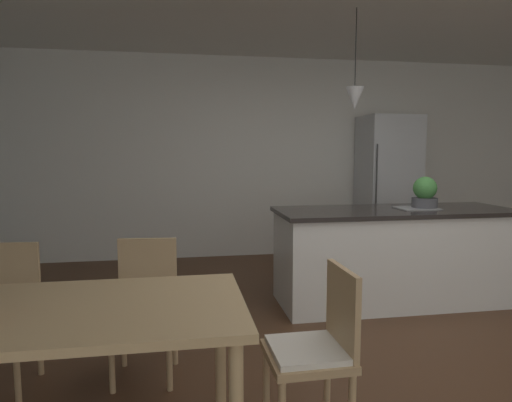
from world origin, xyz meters
TOP-DOWN VIEW (x-y plane):
  - ground_plane at (0.00, 0.00)m, footprint 10.00×8.40m
  - wall_back_kitchen at (0.00, 3.26)m, footprint 10.00×0.12m
  - dining_table at (-2.19, -0.79)m, footprint 1.90×0.87m
  - chair_far_left at (-2.61, 0.01)m, footprint 0.43×0.43m
  - chair_kitchen_end at (-0.87, -0.79)m, footprint 0.41×0.41m
  - chair_far_right at (-1.76, 0.01)m, footprint 0.43×0.43m
  - kitchen_island at (0.48, 1.04)m, footprint 2.25×0.83m
  - refrigerator at (1.28, 2.86)m, footprint 0.72×0.67m
  - pendant_over_island_main at (0.04, 1.04)m, footprint 0.16×0.16m
  - potted_plant_on_island at (0.77, 1.04)m, footprint 0.24×0.24m

SIDE VIEW (x-z plane):
  - ground_plane at x=0.00m, z-range -0.04..0.00m
  - kitchen_island at x=0.48m, z-range 0.01..0.92m
  - chair_far_left at x=-2.61m, z-range 0.04..0.91m
  - chair_kitchen_end at x=-0.87m, z-range 0.04..0.91m
  - chair_far_right at x=-1.76m, z-range 0.04..0.91m
  - dining_table at x=-2.19m, z-range 0.30..1.05m
  - refrigerator at x=1.28m, z-range 0.00..1.92m
  - potted_plant_on_island at x=0.77m, z-range 0.89..1.20m
  - wall_back_kitchen at x=0.00m, z-range 0.00..2.70m
  - pendant_over_island_main at x=0.04m, z-range 1.48..2.36m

